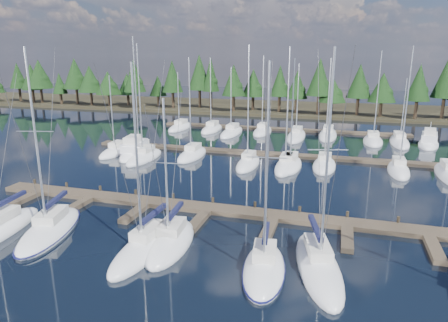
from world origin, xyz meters
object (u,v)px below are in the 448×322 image
(motor_yacht_right, at_px, (429,142))
(front_sailboat_3, at_px, (171,242))
(front_sailboat_4, at_px, (264,268))
(front_sailboat_5, at_px, (318,265))
(motor_yacht_left, at_px, (135,152))
(front_sailboat_2, at_px, (146,246))
(main_dock, at_px, (207,211))
(front_sailboat_1, at_px, (50,230))

(motor_yacht_right, bearing_deg, front_sailboat_3, -120.14)
(front_sailboat_4, relative_size, motor_yacht_right, 1.55)
(front_sailboat_5, xyz_separation_m, motor_yacht_left, (-26.90, 24.52, 0.21))
(front_sailboat_4, bearing_deg, motor_yacht_right, 68.60)
(front_sailboat_4, xyz_separation_m, front_sailboat_5, (3.34, 1.40, -0.00))
(motor_yacht_left, bearing_deg, motor_yacht_right, 24.53)
(front_sailboat_2, relative_size, front_sailboat_3, 1.20)
(front_sailboat_5, height_order, motor_yacht_right, front_sailboat_5)
(main_dock, bearing_deg, motor_yacht_right, 56.07)
(motor_yacht_left, bearing_deg, main_dock, -46.09)
(front_sailboat_1, bearing_deg, front_sailboat_3, 4.18)
(front_sailboat_1, height_order, front_sailboat_3, front_sailboat_1)
(front_sailboat_2, distance_m, front_sailboat_4, 8.83)
(main_dock, xyz_separation_m, motor_yacht_right, (24.30, 36.13, 0.28))
(motor_yacht_left, relative_size, motor_yacht_right, 1.05)
(front_sailboat_5, distance_m, motor_yacht_left, 36.40)
(front_sailboat_1, relative_size, front_sailboat_4, 1.06)
(front_sailboat_2, relative_size, front_sailboat_5, 0.94)
(motor_yacht_left, distance_m, motor_yacht_right, 45.12)
(front_sailboat_4, distance_m, motor_yacht_right, 47.96)
(front_sailboat_2, xyz_separation_m, motor_yacht_left, (-14.74, 25.32, 0.22))
(front_sailboat_4, distance_m, motor_yacht_left, 35.03)
(main_dock, distance_m, front_sailboat_4, 10.91)
(front_sailboat_3, bearing_deg, front_sailboat_1, -175.82)
(main_dock, bearing_deg, front_sailboat_2, -104.24)
(main_dock, height_order, front_sailboat_3, front_sailboat_3)
(motor_yacht_left, bearing_deg, front_sailboat_4, -47.74)
(front_sailboat_4, bearing_deg, front_sailboat_3, 166.20)
(motor_yacht_left, bearing_deg, front_sailboat_2, -59.80)
(motor_yacht_left, height_order, motor_yacht_right, motor_yacht_left)
(motor_yacht_right, bearing_deg, front_sailboat_2, -120.85)
(main_dock, distance_m, front_sailboat_5, 12.40)
(front_sailboat_2, bearing_deg, front_sailboat_5, 3.77)
(main_dock, bearing_deg, front_sailboat_4, -51.40)
(motor_yacht_left, xyz_separation_m, motor_yacht_right, (41.05, 18.73, -0.02))
(front_sailboat_5, relative_size, motor_yacht_right, 1.63)
(motor_yacht_left, bearing_deg, front_sailboat_3, -56.14)
(front_sailboat_3, bearing_deg, front_sailboat_4, -13.80)
(front_sailboat_1, xyz_separation_m, front_sailboat_4, (17.43, -1.08, 0.01))
(motor_yacht_right, bearing_deg, main_dock, -123.93)
(front_sailboat_1, height_order, front_sailboat_4, front_sailboat_1)
(front_sailboat_4, height_order, motor_yacht_left, front_sailboat_4)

